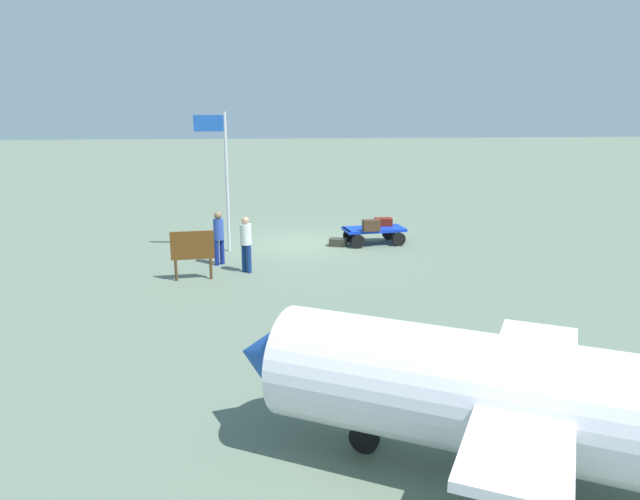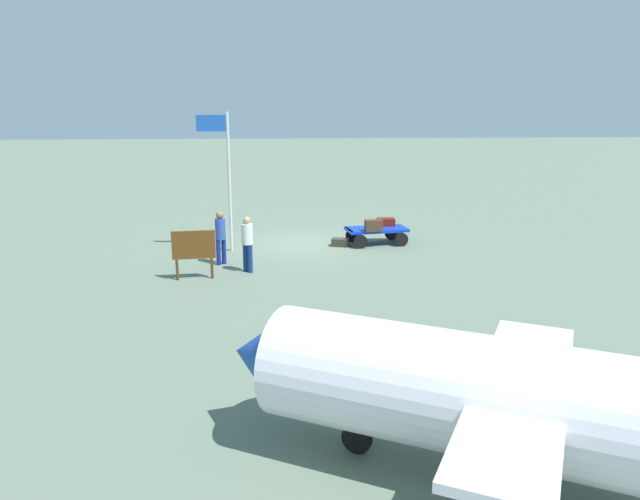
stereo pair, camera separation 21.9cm
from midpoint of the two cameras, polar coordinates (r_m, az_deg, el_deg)
name	(u,v)px [view 1 (the left image)]	position (r m, az deg, el deg)	size (l,w,h in m)	color
ground_plane	(301,243)	(21.38, -2.06, 0.63)	(120.00, 120.00, 0.00)	slate
luggage_cart	(373,232)	(21.29, 4.73, 1.71)	(2.22, 1.43, 0.57)	#1034CE
suitcase_olive	(383,222)	(21.66, 5.67, 2.65)	(0.60, 0.40, 0.27)	maroon
suitcase_maroon	(371,225)	(20.73, 4.53, 2.32)	(0.61, 0.37, 0.38)	#462F1F
suitcase_dark	(338,242)	(20.95, 1.38, 0.73)	(0.65, 0.51, 0.27)	#353328
worker_lead	(246,240)	(17.70, -7.31, 0.90)	(0.47, 0.47, 1.65)	navy
worker_trailing	(219,234)	(18.66, -9.81, 1.46)	(0.44, 0.44, 1.65)	navy
airplane_near	(503,396)	(8.24, 16.01, -13.06)	(7.39, 5.02, 3.22)	white
flagpole	(223,169)	(20.06, -9.43, 7.50)	(1.04, 0.11, 4.54)	silver
signboard	(192,248)	(17.21, -12.23, 0.17)	(1.19, 0.19, 1.39)	#4C3319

